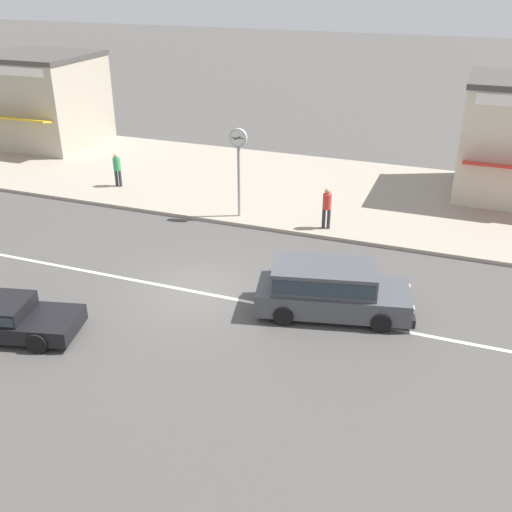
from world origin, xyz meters
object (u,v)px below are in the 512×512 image
pedestrian_mid_kerb (117,167)px  pedestrian_near_clock (327,205)px  sedan_black_3 (2,317)px  shopfront_corner_warung (43,99)px  street_clock (239,151)px  minivan_dark_grey_0 (329,287)px

pedestrian_mid_kerb → pedestrian_near_clock: bearing=-7.9°
sedan_black_3 → shopfront_corner_warung: size_ratio=0.77×
street_clock → pedestrian_mid_kerb: street_clock is taller
minivan_dark_grey_0 → sedan_black_3: bearing=-152.6°
sedan_black_3 → pedestrian_mid_kerb: 12.21m
pedestrian_mid_kerb → shopfront_corner_warung: shopfront_corner_warung is taller
minivan_dark_grey_0 → pedestrian_near_clock: (-1.58, 5.87, 0.27)m
minivan_dark_grey_0 → shopfront_corner_warung: (-19.86, 12.53, 1.80)m
minivan_dark_grey_0 → sedan_black_3: (-8.44, -4.38, -0.31)m
minivan_dark_grey_0 → street_clock: street_clock is taller
pedestrian_near_clock → street_clock: bearing=179.8°
street_clock → pedestrian_mid_kerb: size_ratio=2.32×
sedan_black_3 → pedestrian_mid_kerb: pedestrian_mid_kerb is taller
pedestrian_mid_kerb → shopfront_corner_warung: 9.63m
minivan_dark_grey_0 → pedestrian_mid_kerb: pedestrian_mid_kerb is taller
street_clock → pedestrian_near_clock: 4.10m
sedan_black_3 → shopfront_corner_warung: shopfront_corner_warung is taller
street_clock → pedestrian_near_clock: street_clock is taller
street_clock → shopfront_corner_warung: bearing=155.5°
minivan_dark_grey_0 → street_clock: 8.16m
minivan_dark_grey_0 → street_clock: bearing=131.8°
minivan_dark_grey_0 → sedan_black_3: size_ratio=1.06×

